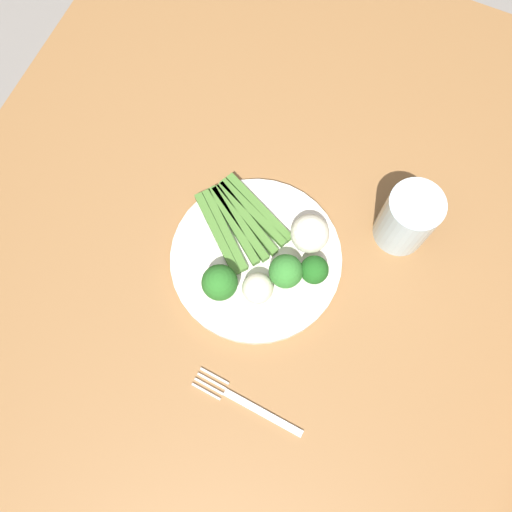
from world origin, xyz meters
TOP-DOWN VIEW (x-y plane):
  - ground_plane at (0.00, 0.00)m, footprint 6.00×6.00m
  - dining_table at (0.00, 0.00)m, footprint 1.12×0.96m
  - plate at (-0.03, -0.01)m, footprint 0.25×0.25m
  - asparagus_bundle at (0.01, 0.04)m, footprint 0.15×0.16m
  - broccoli_front_left at (-0.09, 0.02)m, footprint 0.05×0.05m
  - broccoli_back_right at (-0.04, -0.06)m, footprint 0.05×0.05m
  - broccoli_outer_edge at (-0.02, -0.09)m, footprint 0.04×0.04m
  - cauliflower_right at (-0.08, -0.03)m, footprint 0.04×0.04m
  - cauliflower_left at (0.03, -0.07)m, footprint 0.06×0.06m
  - fork at (-0.22, -0.08)m, footprint 0.03×0.17m
  - water_glass at (0.10, -0.19)m, footprint 0.08×0.08m

SIDE VIEW (x-z plane):
  - ground_plane at x=0.00m, z-range -0.02..0.00m
  - dining_table at x=0.00m, z-range 0.26..0.98m
  - fork at x=-0.22m, z-range 0.72..0.73m
  - plate at x=-0.03m, z-range 0.72..0.74m
  - asparagus_bundle at x=0.01m, z-range 0.74..0.75m
  - cauliflower_right at x=-0.08m, z-range 0.74..0.78m
  - cauliflower_left at x=0.03m, z-range 0.74..0.80m
  - broccoli_outer_edge at x=-0.02m, z-range 0.74..0.79m
  - broccoli_back_right at x=-0.04m, z-range 0.74..0.80m
  - broccoli_front_left at x=-0.09m, z-range 0.74..0.81m
  - water_glass at x=0.10m, z-range 0.72..0.83m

